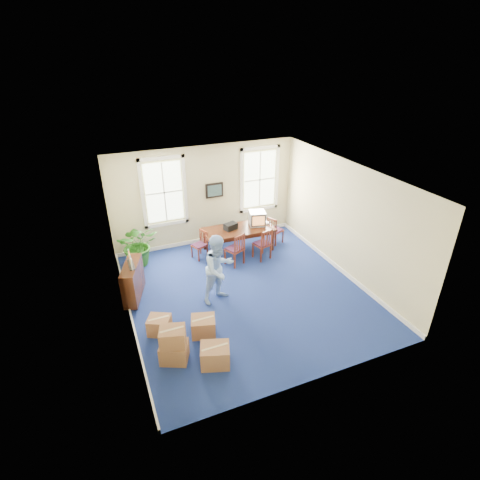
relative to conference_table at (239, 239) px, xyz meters
name	(u,v)px	position (x,y,z in m)	size (l,w,h in m)	color
floor	(245,292)	(-0.73, -2.22, -0.38)	(6.50, 6.50, 0.00)	navy
ceiling	(246,176)	(-0.73, -2.22, 2.82)	(6.50, 6.50, 0.00)	white
wall_back	(205,196)	(-0.73, 1.03, 1.22)	(6.50, 6.50, 0.00)	beige
wall_front	(319,316)	(-0.73, -5.47, 1.22)	(6.50, 6.50, 0.00)	beige
wall_left	(121,262)	(-3.73, -2.22, 1.22)	(6.50, 6.50, 0.00)	beige
wall_right	(346,219)	(2.27, -2.22, 1.22)	(6.50, 6.50, 0.00)	beige
baseboard_back	(207,239)	(-0.73, 1.00, -0.32)	(6.00, 0.04, 0.12)	white
baseboard_left	(131,317)	(-3.70, -2.22, -0.32)	(0.04, 6.50, 0.12)	white
baseboard_right	(338,267)	(2.24, -2.22, -0.32)	(0.04, 6.50, 0.12)	white
window_left	(164,192)	(-2.03, 1.01, 1.52)	(1.40, 0.12, 2.20)	white
window_right	(260,179)	(1.17, 1.01, 1.52)	(1.40, 0.12, 2.20)	white
wall_picture	(214,190)	(-0.43, 0.98, 1.37)	(0.58, 0.06, 0.48)	black
conference_table	(239,239)	(0.00, 0.00, 0.00)	(2.21, 1.01, 0.75)	#401D0E
crt_tv	(257,218)	(0.65, 0.05, 0.60)	(0.50, 0.54, 0.45)	#B7B7BC
game_console	(266,223)	(0.95, 0.00, 0.40)	(0.15, 0.19, 0.05)	white
equipment_bag	(231,226)	(-0.25, 0.05, 0.48)	(0.40, 0.26, 0.20)	black
chair_near_left	(234,249)	(-0.45, -0.75, 0.13)	(0.46, 0.46, 1.02)	maroon
chair_near_right	(262,243)	(0.45, -0.75, 0.12)	(0.45, 0.45, 1.00)	maroon
chair_end_left	(199,245)	(-1.31, 0.00, 0.06)	(0.39, 0.39, 0.87)	maroon
chair_end_right	(275,230)	(1.31, 0.00, 0.09)	(0.42, 0.42, 0.94)	maroon
man	(219,269)	(-1.46, -2.25, 0.53)	(0.89, 0.69, 1.82)	#99C1FB
credenza	(133,283)	(-3.48, -1.40, 0.09)	(0.34, 1.19, 0.94)	#401D0E
brochure_rack	(131,262)	(-3.46, -1.40, 0.72)	(0.13, 0.75, 0.33)	#99999E
potted_plant	(138,244)	(-3.06, 0.34, 0.27)	(1.17, 1.02, 1.30)	#1D5714
cardboard_boxes	(182,338)	(-2.84, -3.79, 0.05)	(1.50, 1.50, 0.85)	#9E6843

